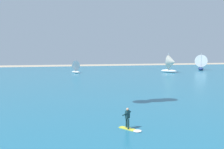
{
  "coord_description": "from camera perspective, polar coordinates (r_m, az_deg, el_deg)",
  "views": [
    {
      "loc": [
        -4.15,
        -3.45,
        6.11
      ],
      "look_at": [
        0.33,
        15.98,
        4.2
      ],
      "focal_mm": 38.32,
      "sensor_mm": 36.0,
      "label": 1
    }
  ],
  "objects": [
    {
      "name": "sailboat_center_horizon",
      "position": [
        70.43,
        13.94,
        2.53
      ],
      "size": [
        4.86,
        5.02,
        5.61
      ],
      "color": "white",
      "rests_on": "ocean"
    },
    {
      "name": "sailboat_near_shore",
      "position": [
        68.06,
        -8.9,
        1.87
      ],
      "size": [
        3.2,
        3.52,
        3.91
      ],
      "color": "silver",
      "rests_on": "ocean"
    },
    {
      "name": "kitesurfer",
      "position": [
        18.88,
        4.18,
        -11.18
      ],
      "size": [
        1.63,
        1.9,
        1.67
      ],
      "color": "yellow",
      "rests_on": "ocean"
    },
    {
      "name": "ocean",
      "position": [
        54.42,
        -8.53,
        -0.97
      ],
      "size": [
        160.0,
        90.0,
        0.1
      ],
      "primitive_type": "cube",
      "color": "#236B89",
      "rests_on": "ground"
    },
    {
      "name": "sailboat_anchored_offshore",
      "position": [
        83.6,
        20.45,
        2.78
      ],
      "size": [
        4.56,
        5.04,
        5.6
      ],
      "color": "navy",
      "rests_on": "ocean"
    }
  ]
}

